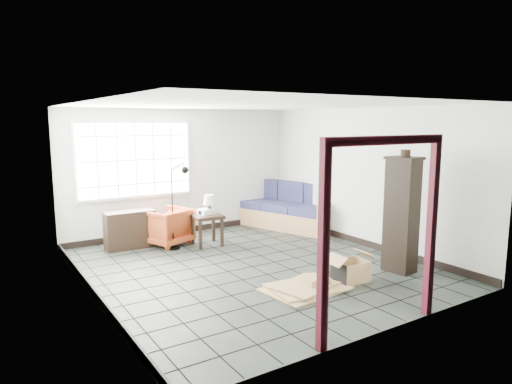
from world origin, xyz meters
TOP-DOWN VIEW (x-y plane):
  - ground at (0.00, 0.00)m, footprint 5.50×5.50m
  - room_shell at (0.00, 0.03)m, footprint 5.02×5.52m
  - window_panel at (-1.00, 2.70)m, footprint 2.32×0.08m
  - doorway_trim at (0.00, -2.70)m, footprint 1.80×0.08m
  - futon_sofa at (2.17, 2.01)m, footprint 1.55×2.42m
  - armchair at (-0.65, 2.03)m, footprint 0.97×0.94m
  - side_table at (-0.02, 1.58)m, footprint 0.59×0.59m
  - table_lamp at (0.06, 1.62)m, footprint 0.27×0.27m
  - projector at (-0.02, 1.62)m, footprint 0.35×0.30m
  - floor_lamp at (-0.57, 1.62)m, footprint 0.43×0.37m
  - console_shelf at (-1.32, 2.18)m, footprint 0.91×0.36m
  - tall_shelf at (1.85, -1.43)m, footprint 0.44×0.53m
  - pot at (1.81, -1.48)m, footprint 0.18×0.18m
  - open_box at (0.88, -1.35)m, footprint 0.78×0.41m
  - cardboard_pile at (0.11, -1.28)m, footprint 1.23×0.93m

SIDE VIEW (x-z plane):
  - ground at x=0.00m, z-range 0.00..0.00m
  - cardboard_pile at x=0.11m, z-range -0.04..0.13m
  - open_box at x=0.88m, z-range -0.06..0.37m
  - console_shelf at x=-1.32m, z-range 0.00..0.70m
  - futon_sofa at x=2.17m, z-range -0.14..0.86m
  - armchair at x=-0.65m, z-range 0.00..0.78m
  - side_table at x=-0.02m, z-range 0.19..0.79m
  - projector at x=-0.02m, z-range 0.59..0.70m
  - table_lamp at x=0.06m, z-range 0.67..1.04m
  - floor_lamp at x=-0.57m, z-range 0.05..1.66m
  - tall_shelf at x=1.85m, z-range 0.02..1.83m
  - doorway_trim at x=0.00m, z-range 0.28..2.48m
  - window_panel at x=-1.00m, z-range 0.84..2.36m
  - room_shell at x=0.00m, z-range 0.37..2.98m
  - pot at x=1.81m, z-range 1.81..1.92m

